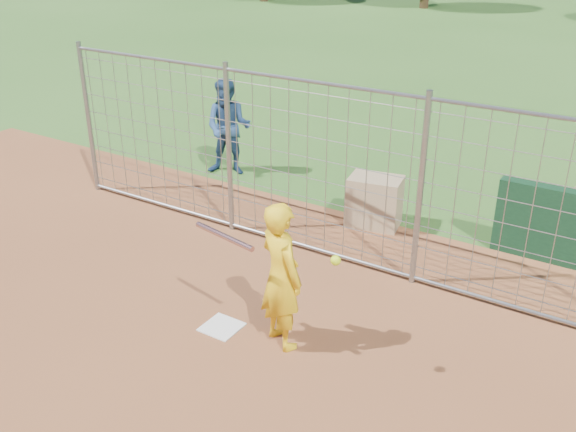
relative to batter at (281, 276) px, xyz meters
The scene contains 7 objects.
ground 1.15m from the batter, behind, with size 100.00×100.00×0.00m, color #2D591E.
home_plate 1.15m from the batter, 168.42° to the right, with size 0.43×0.43×0.02m, color silver.
batter is the anchor object (origin of this frame).
bystander_a 5.46m from the batter, 133.24° to the left, with size 0.88×0.68×1.80m, color navy.
equipment_bin 3.45m from the batter, 97.60° to the left, with size 0.80×0.55×0.80m, color tan.
equipment_in_play 0.63m from the batter, 119.65° to the right, with size 1.75×0.30×0.11m.
backstop_fence 2.21m from the batter, 110.02° to the left, with size 9.08×0.08×2.60m.
Camera 1 is at (4.07, -5.13, 4.43)m, focal length 40.00 mm.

